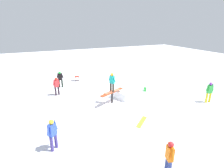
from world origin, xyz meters
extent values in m
plane|color=white|center=(0.00, 0.00, 0.00)|extent=(60.00, 60.00, 0.00)
cylinder|color=black|center=(0.00, 0.00, 0.42)|extent=(0.14, 0.14, 0.84)
cube|color=#A53F1E|center=(0.00, 0.00, 0.88)|extent=(2.20, 1.25, 0.08)
cube|color=white|center=(-1.46, -0.70, 0.32)|extent=(2.27, 2.13, 0.63)
cube|color=#E76E4D|center=(0.00, 0.00, 0.94)|extent=(1.53, 0.75, 0.03)
cylinder|color=#2F2E24|center=(0.04, -0.13, 1.27)|extent=(0.15, 0.15, 0.63)
cylinder|color=#2F2E24|center=(-0.04, 0.13, 1.27)|extent=(0.15, 0.15, 0.63)
cube|color=#12938A|center=(0.00, 0.00, 1.86)|extent=(0.32, 0.41, 0.55)
cylinder|color=#12938A|center=(0.07, -0.21, 1.99)|extent=(0.18, 0.30, 0.50)
cylinder|color=#12938A|center=(-0.07, 0.21, 1.99)|extent=(0.18, 0.30, 0.50)
sphere|color=orange|center=(0.00, 0.00, 2.25)|extent=(0.23, 0.23, 0.23)
cylinder|color=yellow|center=(-6.92, 2.92, 0.39)|extent=(0.15, 0.15, 0.78)
cylinder|color=yellow|center=(-6.64, 2.86, 0.39)|extent=(0.15, 0.15, 0.78)
cube|color=green|center=(-6.78, 2.89, 1.08)|extent=(0.41, 0.30, 0.61)
cylinder|color=green|center=(-7.00, 2.94, 1.21)|extent=(0.23, 0.14, 0.54)
cylinder|color=green|center=(-6.55, 2.84, 1.21)|extent=(0.23, 0.14, 0.54)
sphere|color=purple|center=(-6.78, 2.89, 1.50)|extent=(0.23, 0.23, 0.23)
cylinder|color=#2A1D27|center=(3.48, -3.34, 0.37)|extent=(0.14, 0.14, 0.75)
cylinder|color=#2A1D27|center=(3.73, -3.25, 0.37)|extent=(0.14, 0.14, 0.75)
cube|color=red|center=(3.61, -3.30, 1.03)|extent=(0.39, 0.31, 0.57)
cylinder|color=red|center=(3.40, -3.37, 1.16)|extent=(0.21, 0.14, 0.50)
cylinder|color=red|center=(3.81, -3.23, 1.16)|extent=(0.21, 0.14, 0.50)
sphere|color=red|center=(3.61, -3.30, 1.43)|extent=(0.22, 0.22, 0.22)
cylinder|color=#3F347B|center=(4.76, 3.74, 0.39)|extent=(0.15, 0.15, 0.78)
cylinder|color=#3F347B|center=(4.54, 3.55, 0.39)|extent=(0.15, 0.15, 0.78)
cube|color=blue|center=(4.65, 3.65, 1.08)|extent=(0.42, 0.40, 0.60)
cylinder|color=blue|center=(4.82, 3.79, 1.21)|extent=(0.21, 0.20, 0.53)
cylinder|color=blue|center=(4.48, 3.50, 1.21)|extent=(0.21, 0.20, 0.53)
sphere|color=yellow|center=(4.65, 3.65, 1.50)|extent=(0.23, 0.23, 0.23)
cylinder|color=black|center=(2.91, -5.10, 0.37)|extent=(0.15, 0.15, 0.73)
cylinder|color=black|center=(3.17, -5.20, 0.37)|extent=(0.15, 0.15, 0.73)
cube|color=black|center=(3.04, -5.15, 1.02)|extent=(0.41, 0.34, 0.58)
cylinder|color=black|center=(2.84, -5.06, 1.15)|extent=(0.24, 0.17, 0.52)
cylinder|color=black|center=(3.24, -5.23, 1.15)|extent=(0.24, 0.17, 0.52)
sphere|color=green|center=(3.04, -5.15, 1.42)|extent=(0.23, 0.23, 0.23)
cylinder|color=#34437E|center=(0.64, 6.90, 0.37)|extent=(0.15, 0.15, 0.75)
cube|color=orange|center=(0.69, 7.03, 1.04)|extent=(0.31, 0.40, 0.58)
cylinder|color=orange|center=(0.62, 6.83, 1.17)|extent=(0.15, 0.22, 0.51)
cylinder|color=orange|center=(0.76, 7.24, 1.17)|extent=(0.15, 0.22, 0.51)
sphere|color=red|center=(0.69, 7.03, 1.44)|extent=(0.22, 0.22, 0.22)
cube|color=#98CD31|center=(-0.55, 3.27, 0.01)|extent=(1.28, 1.14, 0.02)
cube|color=white|center=(0.30, -3.08, 0.01)|extent=(0.98, 1.44, 0.02)
cube|color=#3F3F44|center=(1.01, -6.43, 0.22)|extent=(0.12, 0.39, 0.44)
cube|color=#3F3F44|center=(1.36, -6.51, 0.22)|extent=(0.12, 0.39, 0.44)
cube|color=#B02615|center=(1.18, -6.47, 0.46)|extent=(0.53, 0.53, 0.04)
cube|color=#B02615|center=(1.38, -6.51, 0.68)|extent=(0.13, 0.44, 0.40)
cube|color=green|center=(-3.70, -1.06, 0.17)|extent=(0.34, 0.37, 0.34)
camera|label=1|loc=(4.93, 11.12, 5.73)|focal=28.00mm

